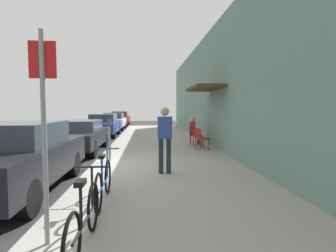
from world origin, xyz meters
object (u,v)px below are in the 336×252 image
(parked_car_2, at_px, (103,125))
(parking_meter, at_px, (109,137))
(cafe_chair_1, at_px, (196,135))
(seated_patron_2, at_px, (194,129))
(cafe_chair_0, at_px, (200,137))
(street_sign, at_px, (44,121))
(parked_car_0, at_px, (18,157))
(parked_car_4, at_px, (120,118))
(parked_car_1, at_px, (79,135))
(cafe_chair_2, at_px, (193,133))
(pedestrian_standing, at_px, (165,135))
(bicycle_1, at_px, (104,182))
(parked_car_3, at_px, (114,121))
(bicycle_0, at_px, (84,220))

(parked_car_2, relative_size, parking_meter, 3.33)
(cafe_chair_1, bearing_deg, seated_patron_2, 85.44)
(cafe_chair_0, bearing_deg, parking_meter, -149.64)
(street_sign, height_order, cafe_chair_1, street_sign)
(parked_car_0, height_order, parked_car_4, parked_car_0)
(street_sign, bearing_deg, parked_car_1, 100.92)
(cafe_chair_0, relative_size, cafe_chair_2, 1.00)
(street_sign, height_order, cafe_chair_2, street_sign)
(pedestrian_standing, bearing_deg, cafe_chair_0, 65.80)
(parked_car_2, distance_m, seated_patron_2, 6.97)
(cafe_chair_0, bearing_deg, parked_car_4, 105.58)
(parked_car_2, distance_m, bicycle_1, 12.60)
(parked_car_1, bearing_deg, cafe_chair_0, -6.55)
(parked_car_4, height_order, parking_meter, parked_car_4)
(cafe_chair_2, distance_m, seated_patron_2, 0.20)
(parked_car_0, relative_size, seated_patron_2, 3.41)
(parked_car_1, xyz_separation_m, seated_patron_2, (4.94, 1.19, 0.13))
(parked_car_1, height_order, parked_car_2, parked_car_2)
(bicycle_1, bearing_deg, cafe_chair_0, 63.19)
(parked_car_3, relative_size, parked_car_4, 1.00)
(parked_car_3, height_order, cafe_chair_1, parked_car_3)
(cafe_chair_1, distance_m, pedestrian_standing, 5.08)
(street_sign, height_order, bicycle_0, street_sign)
(parked_car_1, relative_size, parking_meter, 3.33)
(parked_car_0, relative_size, parking_meter, 3.33)
(parked_car_1, relative_size, parked_car_4, 1.00)
(parked_car_1, height_order, cafe_chair_0, parked_car_1)
(bicycle_0, relative_size, cafe_chair_0, 1.97)
(bicycle_1, height_order, cafe_chair_2, bicycle_1)
(parked_car_1, relative_size, seated_patron_2, 3.41)
(parked_car_2, relative_size, parked_car_4, 1.00)
(parked_car_0, xyz_separation_m, cafe_chair_2, (4.88, 6.45, -0.14))
(parked_car_2, bearing_deg, parked_car_0, -90.00)
(parking_meter, xyz_separation_m, cafe_chair_1, (3.33, 2.95, -0.26))
(parked_car_2, relative_size, bicycle_0, 2.57)
(parking_meter, bearing_deg, pedestrian_standing, -47.82)
(cafe_chair_1, relative_size, pedestrian_standing, 0.51)
(parked_car_4, xyz_separation_m, cafe_chair_2, (4.88, -15.74, -0.12))
(bicycle_1, distance_m, cafe_chair_0, 6.47)
(parked_car_0, xyz_separation_m, bicycle_1, (1.96, -1.09, -0.29))
(seated_patron_2, bearing_deg, parked_car_2, 135.08)
(parking_meter, relative_size, seated_patron_2, 1.02)
(parked_car_2, distance_m, pedestrian_standing, 10.92)
(bicycle_0, bearing_deg, parked_car_3, 95.86)
(parked_car_1, height_order, cafe_chair_2, parked_car_1)
(parked_car_2, height_order, cafe_chair_0, parked_car_2)
(bicycle_0, bearing_deg, cafe_chair_1, 71.05)
(parked_car_0, height_order, parked_car_1, parked_car_0)
(street_sign, bearing_deg, parking_meter, 89.46)
(street_sign, bearing_deg, cafe_chair_0, 64.90)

